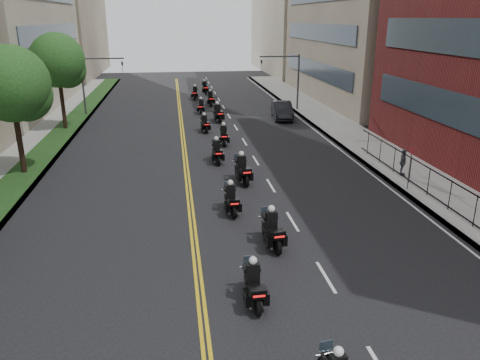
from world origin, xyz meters
The scene contains 19 objects.
sidewalk_right centered at (12.00, 25.00, 0.07)m, with size 4.00×90.00×0.15m, color gray.
sidewalk_left centered at (-12.00, 25.00, 0.07)m, with size 4.00×90.00×0.15m, color gray.
grass_strip centered at (-11.20, 25.00, 0.17)m, with size 2.00×90.00×0.04m, color #133413.
traffic_signal_right centered at (9.54, 42.00, 3.70)m, with size 4.09×0.20×5.60m.
traffic_signal_left centered at (-9.54, 42.00, 3.70)m, with size 4.09×0.20×5.60m.
motorcycle_2 centered at (0.29, 8.78, 0.65)m, with size 0.52×2.23×1.65m.
motorcycle_3 centered at (1.73, 12.71, 0.70)m, with size 0.66×2.40×1.77m.
motorcycle_4 centered at (0.49, 16.45, 0.65)m, with size 0.57×2.24×1.66m.
motorcycle_5 centered at (1.66, 20.76, 0.73)m, with size 0.75×2.49×1.84m.
motorcycle_6 centered at (0.60, 24.93, 0.68)m, with size 0.55×2.34×1.72m.
motorcycle_7 centered at (1.54, 29.40, 0.66)m, with size 0.55×2.28×1.68m.
motorcycle_8 centered at (0.42, 33.73, 0.64)m, with size 0.66×2.17×1.61m.
motorcycle_9 centered at (1.89, 37.58, 0.73)m, with size 0.76×2.49×1.85m.
motorcycle_10 centered at (0.63, 41.82, 0.64)m, with size 0.65×2.18×1.61m.
motorcycle_11 centered at (1.90, 46.00, 0.70)m, with size 0.56×2.39×1.76m.
motorcycle_12 centered at (0.47, 50.44, 0.67)m, with size 0.67×2.28×1.69m.
motorcycle_13 centered at (1.87, 54.20, 0.71)m, with size 0.65×2.45×1.81m.
parked_sedan centered at (8.00, 38.06, 0.80)m, with size 1.69×4.83×1.59m, color black.
pedestrian_c centered at (11.20, 20.30, 0.95)m, with size 0.94×0.39×1.61m, color #404148.
Camera 1 is at (-2.06, -4.47, 9.03)m, focal length 35.00 mm.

